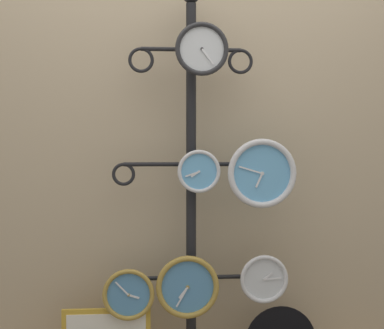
% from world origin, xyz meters
% --- Properties ---
extents(shop_wall, '(4.40, 0.04, 2.80)m').
position_xyz_m(shop_wall, '(0.00, 0.57, 1.40)').
color(shop_wall, tan).
rests_on(shop_wall, ground_plane).
extents(display_stand, '(0.75, 0.33, 1.92)m').
position_xyz_m(display_stand, '(0.00, 0.41, 0.80)').
color(display_stand, black).
rests_on(display_stand, ground_plane).
extents(clock_top_center, '(0.24, 0.04, 0.24)m').
position_xyz_m(clock_top_center, '(0.04, 0.30, 1.59)').
color(clock_top_center, silver).
extents(clock_middle_center, '(0.20, 0.04, 0.20)m').
position_xyz_m(clock_middle_center, '(0.03, 0.34, 1.04)').
color(clock_middle_center, '#60A8DB').
extents(clock_middle_right, '(0.32, 0.04, 0.32)m').
position_xyz_m(clock_middle_right, '(0.32, 0.30, 1.03)').
color(clock_middle_right, '#60A8DB').
extents(clock_bottom_left, '(0.24, 0.04, 0.24)m').
position_xyz_m(clock_bottom_left, '(-0.29, 0.30, 0.48)').
color(clock_bottom_left, '#4C84B2').
extents(clock_bottom_center, '(0.29, 0.04, 0.29)m').
position_xyz_m(clock_bottom_center, '(-0.03, 0.30, 0.51)').
color(clock_bottom_center, '#4C84B2').
extents(clock_bottom_right, '(0.23, 0.04, 0.23)m').
position_xyz_m(clock_bottom_right, '(0.33, 0.32, 0.53)').
color(clock_bottom_right, silver).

